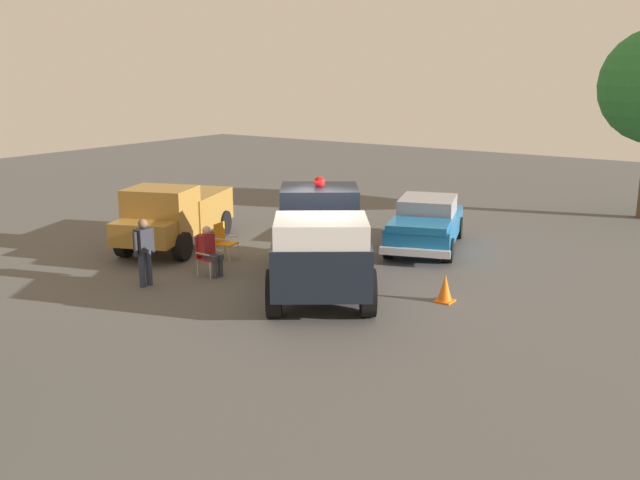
# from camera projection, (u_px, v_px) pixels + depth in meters

# --- Properties ---
(ground_plane) EXTENTS (60.00, 60.00, 0.00)m
(ground_plane) POSITION_uv_depth(u_px,v_px,m) (318.00, 291.00, 16.74)
(ground_plane) COLOR #514F4C
(vintage_fire_truck) EXTENTS (6.12, 5.19, 2.59)m
(vintage_fire_truck) POSITION_uv_depth(u_px,v_px,m) (320.00, 240.00, 16.72)
(vintage_fire_truck) COLOR black
(vintage_fire_truck) RESTS_ON ground
(classic_hot_rod) EXTENTS (4.72, 3.13, 1.46)m
(classic_hot_rod) POSITION_uv_depth(u_px,v_px,m) (426.00, 223.00, 20.63)
(classic_hot_rod) COLOR black
(classic_hot_rod) RESTS_ON ground
(parked_pickup) EXTENTS (5.13, 3.39, 1.90)m
(parked_pickup) POSITION_uv_depth(u_px,v_px,m) (175.00, 213.00, 20.83)
(parked_pickup) COLOR black
(parked_pickup) RESTS_ON ground
(lawn_chair_near_truck) EXTENTS (0.52, 0.51, 1.02)m
(lawn_chair_near_truck) POSITION_uv_depth(u_px,v_px,m) (206.00, 253.00, 17.96)
(lawn_chair_near_truck) COLOR #B7BABF
(lawn_chair_near_truck) RESTS_ON ground
(lawn_chair_by_car) EXTENTS (0.57, 0.56, 1.02)m
(lawn_chair_by_car) POSITION_uv_depth(u_px,v_px,m) (223.00, 238.00, 19.46)
(lawn_chair_by_car) COLOR #B7BABF
(lawn_chair_by_car) RESTS_ON ground
(spectator_seated) EXTENTS (0.40, 0.54, 1.29)m
(spectator_seated) POSITION_uv_depth(u_px,v_px,m) (210.00, 249.00, 17.86)
(spectator_seated) COLOR #383842
(spectator_seated) RESTS_ON ground
(spectator_standing) EXTENTS (0.64, 0.27, 1.68)m
(spectator_standing) POSITION_uv_depth(u_px,v_px,m) (144.00, 248.00, 16.95)
(spectator_standing) COLOR #2D334C
(spectator_standing) RESTS_ON ground
(traffic_cone) EXTENTS (0.40, 0.40, 0.64)m
(traffic_cone) POSITION_uv_depth(u_px,v_px,m) (445.00, 289.00, 15.94)
(traffic_cone) COLOR orange
(traffic_cone) RESTS_ON ground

